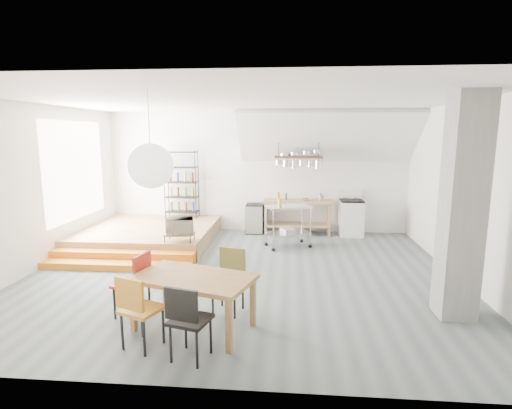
# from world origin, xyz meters

# --- Properties ---
(floor) EXTENTS (8.00, 8.00, 0.00)m
(floor) POSITION_xyz_m (0.00, 0.00, 0.00)
(floor) COLOR #525D5F
(floor) RESTS_ON ground
(wall_back) EXTENTS (8.00, 0.04, 3.20)m
(wall_back) POSITION_xyz_m (0.00, 3.50, 1.60)
(wall_back) COLOR silver
(wall_back) RESTS_ON ground
(wall_left) EXTENTS (0.04, 7.00, 3.20)m
(wall_left) POSITION_xyz_m (-4.00, 0.00, 1.60)
(wall_left) COLOR silver
(wall_left) RESTS_ON ground
(wall_right) EXTENTS (0.04, 7.00, 3.20)m
(wall_right) POSITION_xyz_m (4.00, 0.00, 1.60)
(wall_right) COLOR silver
(wall_right) RESTS_ON ground
(ceiling) EXTENTS (8.00, 7.00, 0.02)m
(ceiling) POSITION_xyz_m (0.00, 0.00, 3.20)
(ceiling) COLOR white
(ceiling) RESTS_ON wall_back
(slope_ceiling) EXTENTS (4.40, 1.44, 1.32)m
(slope_ceiling) POSITION_xyz_m (1.80, 2.90, 2.55)
(slope_ceiling) COLOR white
(slope_ceiling) RESTS_ON wall_back
(window_pane) EXTENTS (0.02, 2.50, 2.20)m
(window_pane) POSITION_xyz_m (-3.98, 1.50, 1.80)
(window_pane) COLOR white
(window_pane) RESTS_ON wall_left
(platform) EXTENTS (3.00, 3.00, 0.40)m
(platform) POSITION_xyz_m (-2.50, 2.00, 0.20)
(platform) COLOR olive
(platform) RESTS_ON ground
(step_lower) EXTENTS (3.00, 0.35, 0.13)m
(step_lower) POSITION_xyz_m (-2.50, 0.05, 0.07)
(step_lower) COLOR orange
(step_lower) RESTS_ON ground
(step_upper) EXTENTS (3.00, 0.35, 0.27)m
(step_upper) POSITION_xyz_m (-2.50, 0.40, 0.13)
(step_upper) COLOR orange
(step_upper) RESTS_ON ground
(concrete_column) EXTENTS (0.50, 0.50, 3.20)m
(concrete_column) POSITION_xyz_m (3.30, -1.50, 1.60)
(concrete_column) COLOR slate
(concrete_column) RESTS_ON ground
(kitchen_counter) EXTENTS (1.80, 0.60, 0.91)m
(kitchen_counter) POSITION_xyz_m (1.10, 3.15, 0.63)
(kitchen_counter) COLOR olive
(kitchen_counter) RESTS_ON ground
(stove) EXTENTS (0.60, 0.60, 1.18)m
(stove) POSITION_xyz_m (2.50, 3.16, 0.48)
(stove) COLOR white
(stove) RESTS_ON ground
(pot_rack) EXTENTS (1.20, 0.50, 1.43)m
(pot_rack) POSITION_xyz_m (1.13, 2.92, 1.98)
(pot_rack) COLOR #452B1B
(pot_rack) RESTS_ON ceiling
(wire_shelving) EXTENTS (0.88, 0.38, 1.80)m
(wire_shelving) POSITION_xyz_m (-2.00, 3.20, 1.33)
(wire_shelving) COLOR black
(wire_shelving) RESTS_ON platform
(microwave_shelf) EXTENTS (0.60, 0.40, 0.16)m
(microwave_shelf) POSITION_xyz_m (-1.40, 0.75, 0.55)
(microwave_shelf) COLOR olive
(microwave_shelf) RESTS_ON platform
(paper_lantern) EXTENTS (0.60, 0.60, 0.60)m
(paper_lantern) POSITION_xyz_m (-0.95, -2.05, 2.20)
(paper_lantern) COLOR white
(paper_lantern) RESTS_ON ceiling
(dining_table) EXTENTS (1.77, 1.32, 0.75)m
(dining_table) POSITION_xyz_m (-0.38, -2.23, 0.67)
(dining_table) COLOR brown
(dining_table) RESTS_ON ground
(chair_mustard) EXTENTS (0.56, 0.56, 0.95)m
(chair_mustard) POSITION_xyz_m (-0.93, -2.81, 0.57)
(chair_mustard) COLOR #B06F1E
(chair_mustard) RESTS_ON ground
(chair_black) EXTENTS (0.53, 0.53, 0.93)m
(chair_black) POSITION_xyz_m (-0.26, -3.02, 0.56)
(chair_black) COLOR black
(chair_black) RESTS_ON ground
(chair_olive) EXTENTS (0.52, 0.52, 0.94)m
(chair_olive) POSITION_xyz_m (0.02, -1.60, 0.56)
(chair_olive) COLOR olive
(chair_olive) RESTS_ON ground
(chair_red) EXTENTS (0.52, 0.52, 0.95)m
(chair_red) POSITION_xyz_m (-1.29, -1.93, 0.57)
(chair_red) COLOR #B02619
(chair_red) RESTS_ON ground
(rolling_cart) EXTENTS (1.12, 0.88, 0.98)m
(rolling_cart) POSITION_xyz_m (0.87, 1.91, 0.64)
(rolling_cart) COLOR silver
(rolling_cart) RESTS_ON ground
(mini_fridge) EXTENTS (0.46, 0.46, 0.78)m
(mini_fridge) POSITION_xyz_m (-0.03, 3.20, 0.39)
(mini_fridge) COLOR black
(mini_fridge) RESTS_ON ground
(microwave) EXTENTS (0.66, 0.54, 0.32)m
(microwave) POSITION_xyz_m (-1.40, 0.75, 0.72)
(microwave) COLOR beige
(microwave) RESTS_ON microwave_shelf
(bowl) EXTENTS (0.29, 0.29, 0.06)m
(bowl) POSITION_xyz_m (1.32, 3.10, 0.94)
(bowl) COLOR silver
(bowl) RESTS_ON kitchen_counter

